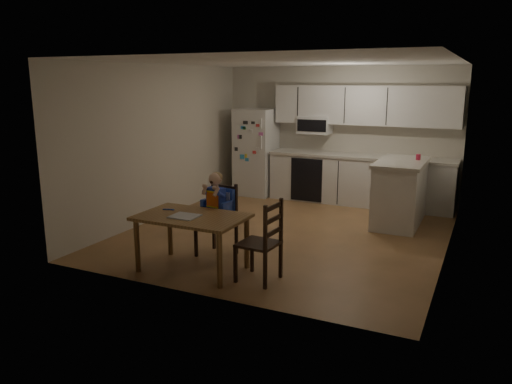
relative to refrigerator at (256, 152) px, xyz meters
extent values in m
cube|color=brown|center=(1.55, -2.15, -0.85)|extent=(4.50, 5.00, 0.01)
cube|color=beige|center=(1.55, 0.35, 0.40)|extent=(4.50, 0.02, 2.50)
cube|color=beige|center=(-0.70, -2.15, 0.40)|extent=(0.02, 5.00, 2.50)
cube|color=beige|center=(3.80, -2.15, 0.40)|extent=(0.02, 5.00, 2.50)
cube|color=white|center=(1.55, -2.15, 1.65)|extent=(4.50, 5.00, 0.01)
cube|color=silver|center=(0.00, 0.00, 0.00)|extent=(0.72, 0.70, 1.70)
cube|color=silver|center=(2.08, 0.05, -0.42)|extent=(3.34, 0.60, 0.86)
cube|color=beige|center=(2.08, 0.04, 0.04)|extent=(3.37, 0.62, 0.05)
cube|color=black|center=(1.16, -0.26, -0.42)|extent=(0.60, 0.02, 0.80)
cube|color=silver|center=(2.08, 0.18, 0.95)|extent=(3.34, 0.34, 0.70)
cube|color=silver|center=(1.16, 0.15, 0.57)|extent=(0.60, 0.38, 0.33)
cube|color=silver|center=(2.98, -0.96, -0.37)|extent=(0.66, 1.31, 0.96)
cube|color=beige|center=(2.98, -0.96, 0.14)|extent=(0.72, 1.38, 0.05)
cylinder|color=red|center=(3.19, -0.76, 0.21)|extent=(0.07, 0.07, 0.09)
cube|color=brown|center=(1.08, -4.06, -0.19)|extent=(1.27, 0.82, 0.04)
cylinder|color=brown|center=(0.52, -4.40, -0.53)|extent=(0.06, 0.06, 0.64)
cylinder|color=brown|center=(0.52, -3.73, -0.53)|extent=(0.06, 0.06, 0.64)
cylinder|color=brown|center=(1.64, -4.40, -0.53)|extent=(0.06, 0.06, 0.64)
cylinder|color=brown|center=(1.64, -3.73, -0.53)|extent=(0.06, 0.06, 0.64)
cube|color=#B4B5BA|center=(1.04, -4.14, -0.16)|extent=(0.32, 0.28, 0.01)
cylinder|color=blue|center=(0.67, -3.97, -0.16)|extent=(0.12, 0.06, 0.02)
cube|color=black|center=(1.08, -3.49, -0.42)|extent=(0.47, 0.47, 0.03)
cube|color=black|center=(0.87, -3.65, -0.64)|extent=(0.04, 0.04, 0.41)
cube|color=black|center=(0.92, -3.28, -0.64)|extent=(0.04, 0.04, 0.41)
cube|color=black|center=(1.24, -3.70, -0.64)|extent=(0.04, 0.04, 0.41)
cube|color=black|center=(1.29, -3.33, -0.64)|extent=(0.04, 0.04, 0.41)
cube|color=black|center=(1.11, -3.31, -0.16)|extent=(0.42, 0.09, 0.49)
cube|color=blue|center=(1.08, -3.49, -0.36)|extent=(0.42, 0.39, 0.10)
cube|color=blue|center=(1.10, -3.35, -0.14)|extent=(0.38, 0.11, 0.34)
cube|color=#4E6DD6|center=(1.08, -3.51, -0.30)|extent=(0.33, 0.29, 0.02)
cube|color=#1E34A1|center=(1.08, -3.48, -0.07)|extent=(0.23, 0.17, 0.26)
cube|color=#D84A1F|center=(1.07, -3.54, -0.08)|extent=(0.19, 0.04, 0.20)
sphere|color=beige|center=(1.08, -3.49, 0.17)|extent=(0.19, 0.19, 0.17)
ellipsoid|color=olive|center=(1.08, -3.49, 0.18)|extent=(0.19, 0.18, 0.14)
cube|color=black|center=(1.93, -4.01, -0.41)|extent=(0.45, 0.45, 0.03)
cube|color=black|center=(1.75, -3.81, -0.64)|extent=(0.04, 0.04, 0.42)
cube|color=black|center=(2.13, -3.83, -0.64)|extent=(0.04, 0.04, 0.42)
cube|color=black|center=(1.73, -4.19, -0.64)|extent=(0.04, 0.04, 0.42)
cube|color=black|center=(2.11, -4.21, -0.64)|extent=(0.04, 0.04, 0.42)
cube|color=black|center=(2.12, -4.02, -0.15)|extent=(0.06, 0.42, 0.50)
camera|label=1|loc=(4.21, -8.88, 1.40)|focal=35.00mm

